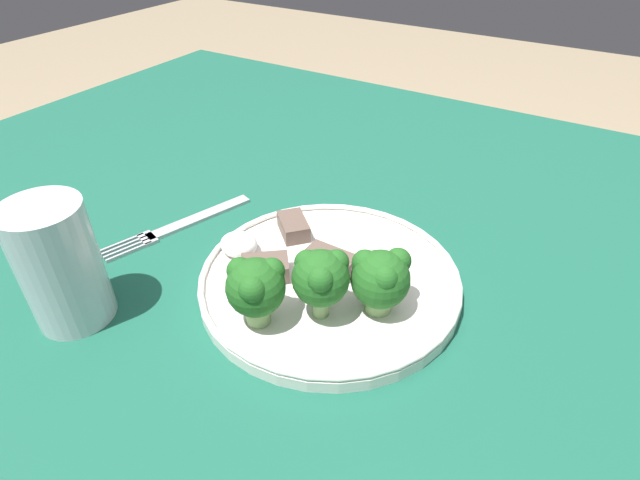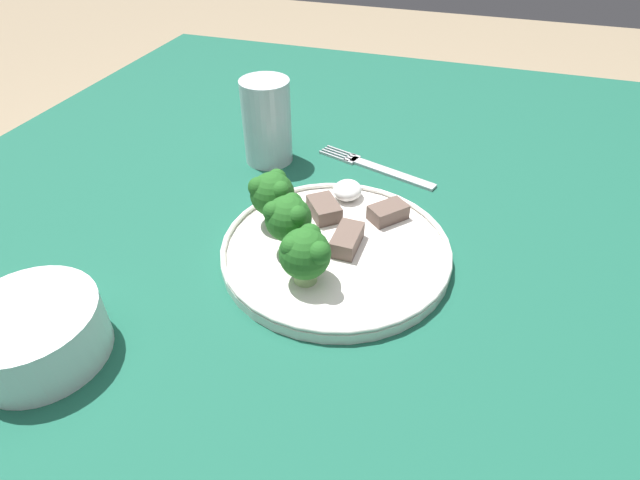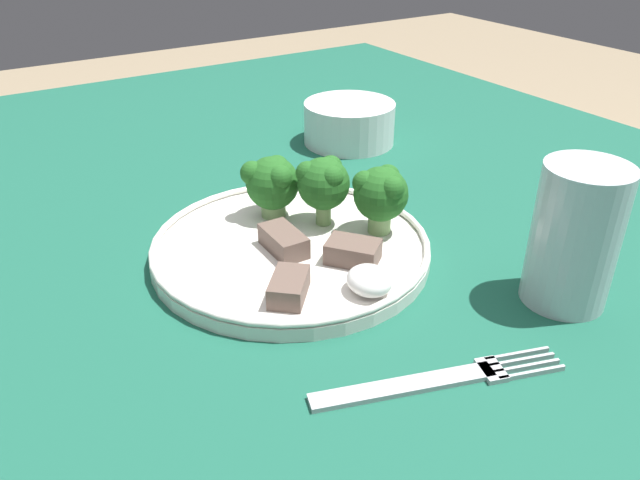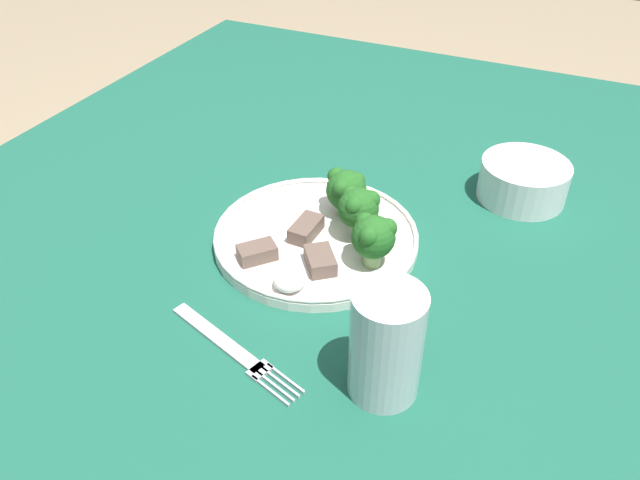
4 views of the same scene
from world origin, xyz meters
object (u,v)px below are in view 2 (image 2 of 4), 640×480
at_px(fork, 376,168).
at_px(drinking_glass, 267,126).
at_px(dinner_plate, 336,250).
at_px(cream_bowl, 36,334).

bearing_deg(fork, drinking_glass, 97.65).
bearing_deg(dinner_plate, fork, -0.17).
relative_size(fork, drinking_glass, 1.52).
height_order(cream_bowl, drinking_glass, drinking_glass).
bearing_deg(drinking_glass, cream_bowl, 171.61).
xyz_separation_m(cream_bowl, drinking_glass, (0.39, -0.06, 0.03)).
distance_m(dinner_plate, fork, 0.20).
distance_m(cream_bowl, drinking_glass, 0.39).
relative_size(fork, cream_bowl, 1.51).
distance_m(dinner_plate, drinking_glass, 0.24).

